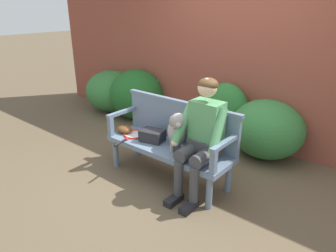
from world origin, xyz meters
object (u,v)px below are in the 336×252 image
object	(u,v)px
person_seated	(202,135)
baseball_glove	(125,129)
tennis_racket	(134,135)
sports_bag	(152,135)
dog_on_bench	(177,130)
garden_bench	(168,150)

from	to	relation	value
person_seated	baseball_glove	world-z (taller)	person_seated
tennis_racket	person_seated	bearing A→B (deg)	1.74
sports_bag	dog_on_bench	bearing A→B (deg)	1.47
person_seated	dog_on_bench	xyz separation A→B (m)	(-0.34, 0.01, -0.04)
person_seated	tennis_racket	bearing A→B (deg)	-178.26
person_seated	sports_bag	distance (m)	0.74
garden_bench	person_seated	size ratio (longest dim) A/B	1.21
garden_bench	sports_bag	world-z (taller)	sports_bag
baseball_glove	sports_bag	distance (m)	0.45
tennis_racket	dog_on_bench	bearing A→B (deg)	3.72
sports_bag	tennis_racket	bearing A→B (deg)	-173.40
garden_bench	baseball_glove	distance (m)	0.70
dog_on_bench	baseball_glove	xyz separation A→B (m)	(-0.83, -0.04, -0.19)
garden_bench	tennis_racket	size ratio (longest dim) A/B	2.73
garden_bench	baseball_glove	bearing A→B (deg)	-176.49
dog_on_bench	tennis_racket	size ratio (longest dim) A/B	0.82
garden_bench	sports_bag	bearing A→B (deg)	-177.33
dog_on_bench	tennis_racket	distance (m)	0.71
dog_on_bench	baseball_glove	distance (m)	0.85
baseball_glove	dog_on_bench	bearing A→B (deg)	9.21
person_seated	tennis_racket	xyz separation A→B (m)	(-1.00, -0.03, -0.26)
tennis_racket	baseball_glove	bearing A→B (deg)	179.13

